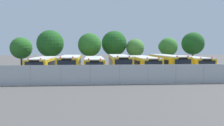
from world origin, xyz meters
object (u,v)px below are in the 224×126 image
Objects in this scene: school_bus_0 at (44,65)px; tree_5 at (167,47)px; tree_2 at (90,45)px; school_bus_2 at (94,65)px; school_bus_4 at (143,64)px; tree_1 at (50,44)px; school_bus_5 at (168,64)px; tree_3 at (114,43)px; tree_4 at (135,48)px; tree_6 at (193,43)px; school_bus_6 at (191,64)px; traffic_cone at (122,80)px; school_bus_1 at (70,64)px; tree_0 at (21,48)px; school_bus_3 at (119,64)px.

tree_5 is (20.05, 9.97, 2.48)m from school_bus_0.
school_bus_2 is at bearing -86.47° from tree_2.
school_bus_4 is 1.60× the size of tree_1.
tree_5 is (3.17, 10.22, 2.34)m from school_bus_5.
school_bus_4 is (6.78, 0.13, 0.04)m from school_bus_2.
tree_3 reaches higher than tree_4.
tree_1 is 1.03× the size of tree_6.
school_bus_6 is at bearing -178.83° from school_bus_0.
tree_1 is 20.51m from traffic_cone.
school_bus_1 is at bearing -135.97° from tree_4.
tree_3 is (6.86, 11.55, 3.12)m from school_bus_1.
traffic_cone is (9.70, -7.03, -1.08)m from school_bus_0.
tree_5 is 0.84× the size of tree_6.
school_bus_0 is 3.52m from school_bus_1.
tree_1 is (-17.77, 10.30, 2.87)m from school_bus_5.
tree_2 is at bearing -171.76° from tree_4.
tree_6 is at bearing -154.19° from school_bus_1.
tree_6 is at bearing -2.46° from tree_3.
tree_2 is (-10.73, 9.53, 2.67)m from school_bus_5.
school_bus_5 is 10.95m from tree_5.
tree_2 is (12.29, -1.73, 0.62)m from tree_0.
tree_2 reaches higher than school_bus_2.
school_bus_0 is at bearing -60.82° from tree_0.
school_bus_4 is 1.65× the size of tree_6.
tree_6 is (14.86, -0.64, -0.09)m from tree_3.
school_bus_5 is at bearing -126.68° from tree_6.
tree_6 reaches higher than traffic_cone.
school_bus_3 is at bearing -143.54° from tree_6.
school_bus_3 is 1.68× the size of tree_2.
school_bus_6 is (20.26, 0.06, 0.03)m from school_bus_0.
tree_5 is at bearing 2.82° from tree_2.
tree_5 is (20.94, -0.08, -0.53)m from tree_1.
school_bus_0 is 17.85m from tree_4.
school_bus_0 is at bearing -156.49° from tree_6.
tree_5 reaches higher than school_bus_5.
tree_6 is (4.98, 10.93, 3.10)m from school_bus_6.
tree_1 is at bearing -24.35° from school_bus_6.
tree_0 is at bearing 171.98° from tree_2.
tree_0 is at bearing -49.42° from school_bus_1.
tree_3 is (-6.49, 11.87, 3.08)m from school_bus_5.
tree_1 is 11.39m from tree_3.
school_bus_1 is 15.12m from tree_4.
tree_1 reaches higher than school_bus_5.
tree_4 reaches higher than school_bus_4.
tree_2 reaches higher than school_bus_0.
traffic_cone is at bearing -58.19° from tree_1.
tree_3 reaches higher than school_bus_1.
school_bus_1 is 6.66m from school_bus_3.
school_bus_1 is at bearing 0.90° from school_bus_6.
tree_3 reaches higher than tree_5.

